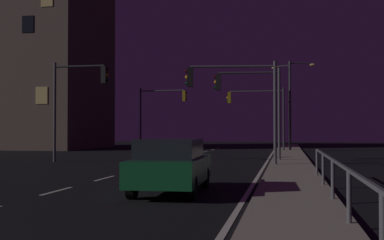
{
  "coord_description": "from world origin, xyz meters",
  "views": [
    {
      "loc": [
        6.71,
        -4.96,
        1.82
      ],
      "look_at": [
        1.91,
        20.52,
        2.34
      ],
      "focal_mm": 47.05,
      "sensor_mm": 36.0,
      "label": 1
    }
  ],
  "objects": [
    {
      "name": "traffic_light_mid_right",
      "position": [
        -4.58,
        39.33,
        4.0
      ],
      "size": [
        4.48,
        0.52,
        5.65
      ],
      "color": "#38383D",
      "rests_on": "ground"
    },
    {
      "name": "sidewalk_right",
      "position": [
        6.91,
        17.5,
        0.07
      ],
      "size": [
        2.11,
        77.0,
        0.14
      ],
      "primitive_type": "cube",
      "color": "#9E937F",
      "rests_on": "ground"
    },
    {
      "name": "traffic_light_near_right",
      "position": [
        -4.95,
        21.72,
        3.95
      ],
      "size": [
        3.32,
        0.35,
        5.68
      ],
      "color": "#4C4C51",
      "rests_on": "ground"
    },
    {
      "name": "ground_plane",
      "position": [
        0.0,
        17.5,
        0.0
      ],
      "size": [
        112.0,
        112.0,
        0.0
      ],
      "primitive_type": "plane",
      "color": "black",
      "rests_on": "ground"
    },
    {
      "name": "traffic_light_far_center",
      "position": [
        4.18,
        19.81,
        3.76
      ],
      "size": [
        4.49,
        0.81,
        5.08
      ],
      "color": "#4C4C51",
      "rests_on": "sidewalk_right"
    },
    {
      "name": "building_distant",
      "position": [
        -19.02,
        41.9,
        9.15
      ],
      "size": [
        14.14,
        12.29,
        18.3
      ],
      "color": "brown",
      "rests_on": "ground"
    },
    {
      "name": "car",
      "position": [
        3.44,
        9.14,
        0.82
      ],
      "size": [
        2.01,
        4.47,
        1.57
      ],
      "color": "#14592D",
      "rests_on": "ground"
    },
    {
      "name": "street_lamp_far_end",
      "position": [
        7.36,
        38.9,
        4.71
      ],
      "size": [
        2.3,
        1.07,
        7.57
      ],
      "color": "#4C4C51",
      "rests_on": "sidewalk_right"
    },
    {
      "name": "lane_edge_line",
      "position": [
        5.6,
        22.5,
        0.01
      ],
      "size": [
        0.14,
        53.0,
        0.01
      ],
      "color": "silver",
      "rests_on": "ground"
    },
    {
      "name": "traffic_light_far_right",
      "position": [
        4.68,
        23.94,
        3.82
      ],
      "size": [
        3.79,
        0.52,
        5.23
      ],
      "color": "#4C4C51",
      "rests_on": "sidewalk_right"
    },
    {
      "name": "lane_markings_center",
      "position": [
        0.0,
        21.0,
        0.01
      ],
      "size": [
        0.14,
        50.0,
        0.01
      ],
      "color": "silver",
      "rests_on": "ground"
    },
    {
      "name": "traffic_light_mid_left",
      "position": [
        4.32,
        37.83,
        3.87
      ],
      "size": [
        4.9,
        0.34,
        5.22
      ],
      "color": "#38383D",
      "rests_on": "sidewalk_right"
    },
    {
      "name": "barrier_fence",
      "position": [
        7.81,
        6.13,
        0.88
      ],
      "size": [
        0.09,
        16.35,
        0.98
      ],
      "color": "#59595E",
      "rests_on": "sidewalk_right"
    },
    {
      "name": "street_lamp_across_street",
      "position": [
        6.78,
        38.21,
        4.49
      ],
      "size": [
        1.64,
        0.86,
        7.28
      ],
      "color": "#2D3033",
      "rests_on": "sidewalk_right"
    }
  ]
}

